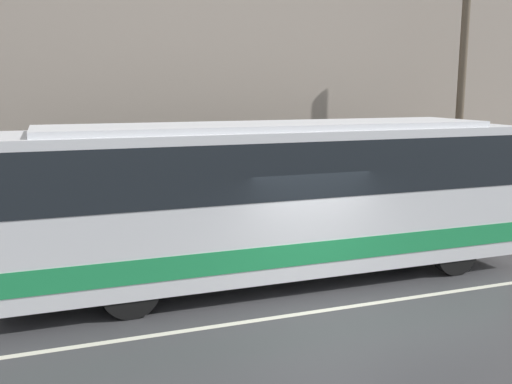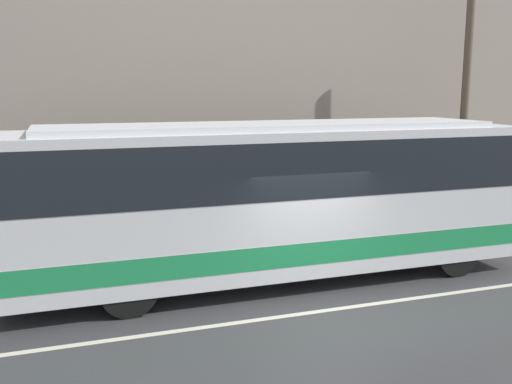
% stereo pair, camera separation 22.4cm
% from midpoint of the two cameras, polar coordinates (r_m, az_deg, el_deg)
% --- Properties ---
extents(ground_plane, '(60.00, 60.00, 0.00)m').
position_cam_midpoint_polar(ground_plane, '(11.09, 6.68, -11.64)').
color(ground_plane, '#38383A').
extents(sidewalk, '(60.00, 2.27, 0.17)m').
position_cam_midpoint_polar(sidewalk, '(15.58, -1.85, -4.77)').
color(sidewalk, '#A09E99').
rests_on(sidewalk, ground_plane).
extents(building_facade, '(60.00, 0.35, 13.35)m').
position_cam_midpoint_polar(building_facade, '(16.43, -3.46, 18.43)').
color(building_facade, gray).
rests_on(building_facade, ground_plane).
extents(lane_stripe, '(54.00, 0.14, 0.01)m').
position_cam_midpoint_polar(lane_stripe, '(11.09, 6.69, -11.62)').
color(lane_stripe, beige).
rests_on(lane_stripe, ground_plane).
extents(transit_bus, '(11.21, 2.52, 3.42)m').
position_cam_midpoint_polar(transit_bus, '(12.20, 1.10, -0.11)').
color(transit_bus, silver).
rests_on(transit_bus, ground_plane).
extents(utility_pole_near, '(0.23, 0.23, 7.38)m').
position_cam_midpoint_polar(utility_pole_near, '(17.67, 19.43, 8.82)').
color(utility_pole_near, brown).
rests_on(utility_pole_near, sidewalk).
extents(pedestrian_waiting, '(0.36, 0.36, 1.63)m').
position_cam_midpoint_polar(pedestrian_waiting, '(15.31, 2.95, -1.81)').
color(pedestrian_waiting, maroon).
rests_on(pedestrian_waiting, sidewalk).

